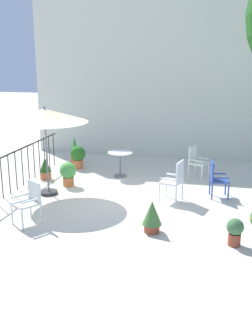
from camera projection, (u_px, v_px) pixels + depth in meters
ground_plane at (128, 203)px, 9.27m from camera, size 60.00×60.00×0.00m
villa_facade at (160, 80)px, 13.25m from camera, size 8.75×0.30×5.19m
terrace_railing at (9, 168)px, 9.72m from camera, size 0.03×6.01×1.01m
patio_umbrella_0 at (45, 116)px, 9.37m from camera, size 2.07×2.07×2.19m
cafe_table_0 at (120, 160)px, 11.25m from camera, size 0.70×0.70×0.72m
patio_chair_1 at (216, 177)px, 9.53m from camera, size 0.48×0.49×0.89m
patio_chair_2 at (175, 178)px, 9.24m from camera, size 0.55×0.58×0.98m
patio_chair_3 at (29, 200)px, 7.97m from camera, size 0.64×0.64×0.87m
patio_chair_4 at (196, 160)px, 11.10m from camera, size 0.59×0.58×0.90m
potted_plant_0 at (45, 168)px, 11.04m from camera, size 0.33×0.33×0.62m
potted_plant_1 at (152, 216)px, 7.60m from camera, size 0.38×0.38×0.64m
potted_plant_2 at (68, 173)px, 10.42m from camera, size 0.44×0.44×0.65m
potted_plant_3 at (235, 230)px, 7.06m from camera, size 0.31×0.31×0.51m
potted_plant_4 at (75, 150)px, 12.52m from camera, size 0.28×0.28×0.94m
potted_plant_6 at (78, 156)px, 12.14m from camera, size 0.47×0.47×0.70m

